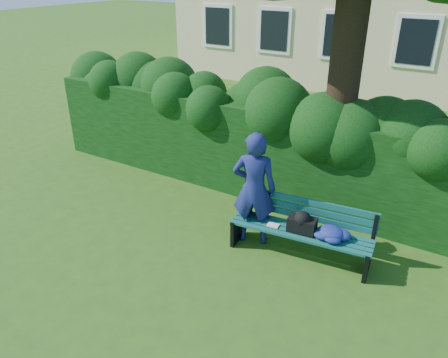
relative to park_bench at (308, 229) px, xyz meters
The scene contains 4 objects.
ground 1.71m from the park_bench, 159.77° to the right, with size 80.00×80.00×0.00m, color #30551B.
hedge 2.28m from the park_bench, 133.28° to the left, with size 10.00×1.00×1.80m.
park_bench is the anchor object (origin of this frame).
man_reading 1.04m from the park_bench, behind, with size 0.70×0.46×1.91m, color navy.
Camera 1 is at (3.38, -4.94, 4.15)m, focal length 35.00 mm.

